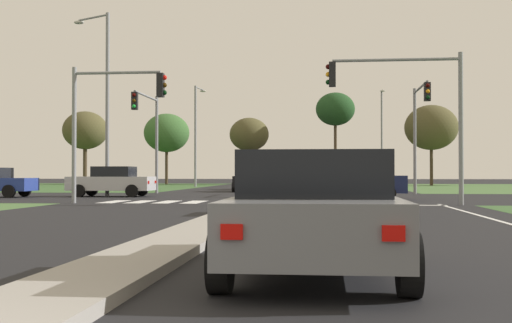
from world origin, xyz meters
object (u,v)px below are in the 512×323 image
Objects in this scene: car_black_eighth at (250,180)px; treeline_third at (249,135)px; car_maroon_seventh at (337,181)px; car_teal_sixth at (317,187)px; traffic_signal_far_left at (149,124)px; car_white_fifth at (259,178)px; treeline_second at (167,133)px; traffic_signal_near_left at (108,110)px; street_lamp_second at (105,94)px; car_silver_fourth at (112,181)px; traffic_signal_far_right at (419,119)px; treeline_near at (85,131)px; car_navy_second at (353,182)px; street_lamp_third at (196,130)px; car_grey_third at (315,212)px; street_lamp_fourth at (382,132)px; treeline_fifth at (431,128)px; treeline_fourth at (335,110)px; pedestrian_at_median at (288,174)px; traffic_signal_near_right at (411,100)px.

car_black_eighth is 0.63× the size of treeline_third.
car_maroon_seventh is at bearing -76.67° from treeline_third.
traffic_signal_far_left is at bearing 119.55° from car_teal_sixth.
car_white_fifth is at bearing -81.36° from treeline_third.
treeline_second reaches higher than treeline_third.
car_maroon_seventh is 0.82× the size of traffic_signal_near_left.
treeline_third reaches higher than car_teal_sixth.
traffic_signal_far_left is (-5.25, -11.31, 3.20)m from car_white_fifth.
street_lamp_second is 1.25× the size of treeline_second.
car_silver_fourth is at bearing 106.86° from traffic_signal_near_left.
traffic_signal_far_right is 40.37m from treeline_near.
car_maroon_seventh is at bearing -166.64° from car_navy_second.
traffic_signal_far_right reaches higher than car_silver_fourth.
treeline_near is 16.75m from treeline_third.
treeline_third reaches higher than traffic_signal_far_right.
street_lamp_third is 12.83m from treeline_third.
car_teal_sixth is at bearing -62.07° from treeline_near.
car_black_eighth is (-0.04, -5.56, -0.03)m from car_white_fifth.
traffic_signal_near_left is at bearing -70.32° from street_lamp_second.
car_teal_sixth is 18.44m from traffic_signal_far_right.
car_black_eighth is at bearing 97.72° from car_grey_third.
street_lamp_fourth is 10.64m from treeline_fifth.
street_lamp_third is at bearing 0.57° from car_silver_fourth.
traffic_signal_far_right is 34.69m from treeline_third.
car_silver_fourth is 36.45m from treeline_third.
street_lamp_second is 38.70m from treeline_fifth.
car_white_fifth is 23.15m from treeline_fourth.
car_silver_fourth is 0.58× the size of treeline_near.
treeline_fourth is (25.16, 4.84, 2.34)m from treeline_near.
car_white_fifth is 2.70× the size of pedestrian_at_median.
car_teal_sixth is at bearing 0.03° from pedestrian_at_median.
car_navy_second is 1.02× the size of car_maroon_seventh.
traffic_signal_far_left is 0.66× the size of street_lamp_third.
pedestrian_at_median is (-2.89, 8.31, 0.33)m from car_maroon_seventh.
street_lamp_second reaches higher than traffic_signal_near_right.
treeline_third is at bearing -81.36° from car_white_fifth.
car_white_fifth is 0.43× the size of street_lamp_fourth.
street_lamp_fourth reaches higher than traffic_signal_near_right.
traffic_signal_near_left is 0.78× the size of treeline_third.
street_lamp_third is 14.68m from treeline_second.
traffic_signal_far_left is 34.83m from treeline_fifth.
treeline_third is (-9.23, 38.95, 4.41)m from car_navy_second.
car_white_fifth is at bearing -60.69° from treeline_second.
treeline_fourth is at bearing 71.22° from traffic_signal_far_left.
street_lamp_fourth is 1.40× the size of treeline_near.
traffic_signal_far_right is at bearing -91.69° from street_lamp_fourth.
pedestrian_at_median is 32.38m from treeline_near.
treeline_fourth is (5.83, 21.28, 7.00)m from car_white_fifth.
traffic_signal_far_left is (-5.21, -5.75, 3.24)m from car_black_eighth.
car_white_fifth is 0.58× the size of treeline_second.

